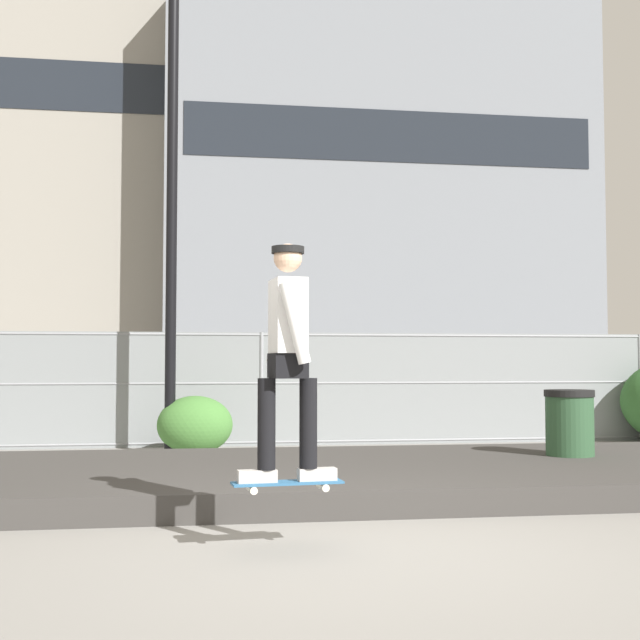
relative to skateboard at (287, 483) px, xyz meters
The scene contains 12 objects.
ground_plane 0.62m from the skateboard, ahead, with size 120.00×120.00×0.00m, color gray.
gravel_berm 3.00m from the skateboard, 82.55° to the left, with size 17.47×3.80×0.25m, color #3D3A38.
skateboard is the anchor object (origin of this frame).
skater 0.99m from the skateboard, 90.00° to the left, with size 0.73×0.60×1.72m.
chain_fence 7.60m from the skateboard, 87.08° to the left, with size 26.60×0.06×1.85m.
street_lamp 7.70m from the skateboard, 99.21° to the left, with size 0.44×0.44×7.42m.
parked_car_near 11.27m from the skateboard, 109.64° to the left, with size 4.48×2.11×1.66m.
parked_car_mid 10.85m from the skateboard, 81.45° to the left, with size 4.54×2.23×1.66m.
parked_car_far 12.80m from the skateboard, 56.27° to the left, with size 4.54×2.24×1.66m.
office_block 40.72m from the skateboard, 77.62° to the left, with size 21.48×13.29×19.61m.
shrub_center 6.53m from the skateboard, 95.98° to the left, with size 1.12×0.91×0.86m.
trash_bin 5.03m from the skateboard, 42.07° to the left, with size 0.59×0.59×1.03m.
Camera 1 is at (-1.03, -5.97, 1.35)m, focal length 46.55 mm.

